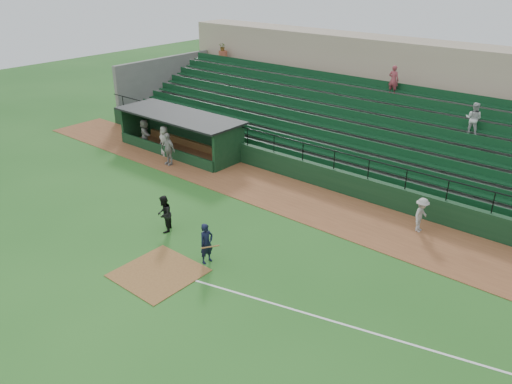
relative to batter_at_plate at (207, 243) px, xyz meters
The scene contains 12 objects.
ground 1.49m from the batter_at_plate, 137.16° to the right, with size 90.00×90.00×0.00m, color #245C1D.
warning_track 7.28m from the batter_at_plate, 97.08° to the left, with size 40.00×4.00×0.03m, color brown.
home_plate_dirt 2.20m from the batter_at_plate, 116.00° to the right, with size 3.00×3.00×0.03m, color brown.
foul_line 7.17m from the batter_at_plate, ahead, with size 18.00×0.09×0.01m, color white.
stadium_structure 15.72m from the batter_at_plate, 93.26° to the left, with size 38.00×13.08×6.40m.
dugout 13.77m from the batter_at_plate, 140.62° to the left, with size 8.90×3.20×2.42m.
batter_at_plate is the anchor object (origin of this frame).
umpire 3.34m from the batter_at_plate, 169.51° to the left, with size 0.85×0.66×1.74m, color black.
runner 9.73m from the batter_at_plate, 54.93° to the left, with size 1.05×0.60×1.62m, color #A8A39D.
dugout_player_a 11.20m from the batter_at_plate, 146.62° to the left, with size 1.15×0.48×1.96m, color #9E9894.
dugout_player_b 12.88m from the batter_at_plate, 146.58° to the left, with size 0.92×0.60×1.88m, color #ABA5A0.
dugout_player_c 14.91m from the batter_at_plate, 150.52° to the left, with size 1.70×0.54×1.83m, color gray.
Camera 1 is at (13.66, -11.37, 11.25)m, focal length 35.43 mm.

